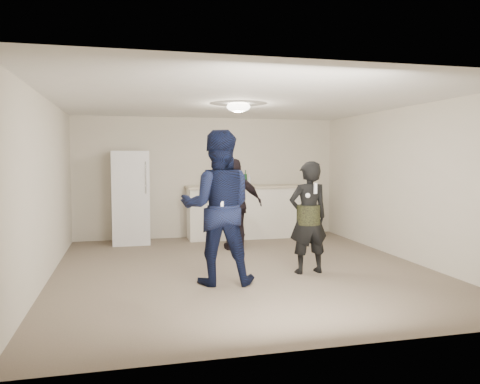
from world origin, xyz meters
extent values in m
plane|color=#6B5B4C|center=(0.00, 0.00, 0.00)|extent=(6.00, 6.00, 0.00)
plane|color=silver|center=(0.00, 0.00, 2.50)|extent=(6.00, 6.00, 0.00)
plane|color=beige|center=(0.00, 3.00, 1.25)|extent=(6.00, 0.00, 6.00)
plane|color=beige|center=(0.00, -3.00, 1.25)|extent=(6.00, 0.00, 6.00)
plane|color=beige|center=(-2.75, 0.00, 1.25)|extent=(0.00, 6.00, 6.00)
plane|color=beige|center=(2.75, 0.00, 1.25)|extent=(0.00, 6.00, 6.00)
cube|color=white|center=(0.82, 2.67, 0.53)|extent=(2.60, 0.56, 1.05)
cube|color=beige|center=(0.82, 2.67, 1.07)|extent=(2.68, 0.64, 0.04)
cube|color=white|center=(-1.61, 2.60, 0.90)|extent=(0.70, 0.70, 1.80)
cylinder|color=silver|center=(-1.33, 2.23, 1.30)|extent=(0.02, 0.02, 0.60)
ellipsoid|color=white|center=(0.00, 0.30, 2.45)|extent=(0.36, 0.36, 0.16)
cylinder|color=#AFB0B4|center=(0.32, 2.58, 1.18)|extent=(0.08, 0.08, 0.17)
imported|color=#0F183E|center=(-0.52, -0.67, 1.02)|extent=(1.12, 0.94, 2.04)
imported|color=black|center=(0.86, -0.44, 0.81)|extent=(0.62, 0.43, 1.62)
cylinder|color=#303618|center=(0.86, -0.44, 0.85)|extent=(0.34, 0.34, 0.28)
imported|color=black|center=(0.24, 1.51, 0.83)|extent=(0.99, 0.46, 1.66)
cube|color=white|center=(-0.52, -0.95, 1.05)|extent=(0.04, 0.04, 0.15)
sphere|color=silver|center=(-0.40, -0.92, 0.98)|extent=(0.07, 0.07, 0.07)
cube|color=white|center=(0.86, -0.69, 1.25)|extent=(0.04, 0.04, 0.15)
sphere|color=white|center=(0.76, -0.66, 1.15)|extent=(0.07, 0.07, 0.07)
cylinder|color=#8C6414|center=(0.34, 2.55, 1.21)|extent=(0.07, 0.07, 0.24)
cylinder|color=#13441F|center=(0.74, 2.76, 1.21)|extent=(0.06, 0.06, 0.24)
cylinder|color=white|center=(0.79, 2.66, 1.18)|extent=(0.07, 0.07, 0.19)
cylinder|color=brown|center=(0.30, 2.70, 1.19)|extent=(0.08, 0.08, 0.19)
cylinder|color=#164E2C|center=(0.22, 2.82, 1.20)|extent=(0.07, 0.07, 0.21)
camera|label=1|loc=(-1.68, -6.71, 1.68)|focal=35.00mm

